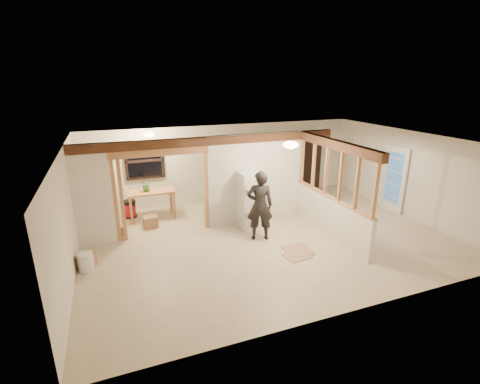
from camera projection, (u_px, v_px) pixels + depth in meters
name	position (u px, v px, depth m)	size (l,w,h in m)	color
floor	(267.00, 238.00, 8.97)	(9.00, 6.50, 0.01)	beige
ceiling	(269.00, 141.00, 8.19)	(9.00, 6.50, 0.01)	white
wall_back	(226.00, 163.00, 11.46)	(9.00, 0.01, 2.50)	silver
wall_front	(353.00, 249.00, 5.69)	(9.00, 0.01, 2.50)	silver
wall_left	(67.00, 216.00, 7.05)	(0.01, 6.50, 2.50)	silver
wall_right	(408.00, 174.00, 10.10)	(0.01, 6.50, 2.50)	silver
partition_left_stub	(92.00, 196.00, 8.27)	(0.90, 0.12, 2.50)	silver
partition_center	(256.00, 178.00, 9.71)	(2.80, 0.12, 2.50)	silver
doorway_frame	(163.00, 194.00, 8.87)	(2.46, 0.14, 2.20)	#BC804F
header_beam_back	(214.00, 141.00, 8.95)	(7.00, 0.18, 0.22)	#542F1C
header_beam_right	(336.00, 145.00, 8.41)	(0.18, 3.30, 0.22)	#542F1C
pony_wall	(330.00, 217.00, 9.00)	(0.12, 3.20, 1.00)	silver
stud_partition	(333.00, 173.00, 8.64)	(0.14, 3.20, 1.32)	#BC804F
window_back	(145.00, 161.00, 10.41)	(1.12, 0.10, 1.10)	black
french_door	(394.00, 179.00, 10.51)	(0.12, 0.86, 2.00)	white
ceiling_dome_main	(291.00, 145.00, 7.85)	(0.36, 0.36, 0.16)	#FFEABF
ceiling_dome_util	(149.00, 134.00, 9.39)	(0.32, 0.32, 0.14)	#FFEABF
hanging_bulb	(173.00, 148.00, 9.03)	(0.07, 0.07, 0.07)	#FFD88C
refrigerator	(251.00, 200.00, 9.43)	(0.64, 0.62, 1.54)	white
woman	(260.00, 206.00, 8.63)	(0.66, 0.43, 1.80)	black
work_table	(152.00, 204.00, 10.13)	(1.31, 0.66, 0.83)	#BC804F
potted_plant	(146.00, 185.00, 9.90)	(0.31, 0.27, 0.34)	#386628
shop_vac	(130.00, 209.00, 10.21)	(0.40, 0.40, 0.52)	maroon
bookshelf	(307.00, 166.00, 12.35)	(0.95, 0.32, 1.89)	black
bucket	(86.00, 262.00, 7.37)	(0.32, 0.32, 0.40)	white
box_util_a	(150.00, 222.00, 9.54)	(0.37, 0.31, 0.31)	#99694A
box_util_b	(120.00, 230.00, 9.08)	(0.27, 0.27, 0.25)	#99694A
box_front	(86.00, 261.00, 7.52)	(0.37, 0.30, 0.30)	#99694A
floor_panel_near	(298.00, 250.00, 8.28)	(0.63, 0.63, 0.02)	tan
floor_panel_far	(297.00, 256.00, 8.01)	(0.57, 0.46, 0.02)	tan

